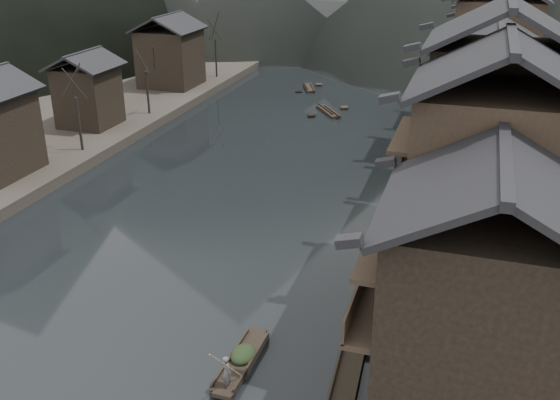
% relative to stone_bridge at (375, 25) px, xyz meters
% --- Properties ---
extents(water, '(300.00, 300.00, 0.00)m').
position_rel_stone_bridge_xyz_m(water, '(0.00, -72.00, -5.11)').
color(water, black).
rests_on(water, ground).
extents(left_bank, '(40.00, 200.00, 1.20)m').
position_rel_stone_bridge_xyz_m(left_bank, '(-35.00, -32.00, -4.51)').
color(left_bank, '#2D2823').
rests_on(left_bank, ground).
extents(stilt_houses, '(9.00, 67.60, 16.26)m').
position_rel_stone_bridge_xyz_m(stilt_houses, '(17.28, -52.65, 3.98)').
color(stilt_houses, black).
rests_on(stilt_houses, ground).
extents(left_houses, '(8.10, 53.20, 8.73)m').
position_rel_stone_bridge_xyz_m(left_houses, '(-20.50, -51.88, 0.55)').
color(left_houses, black).
rests_on(left_houses, left_bank).
extents(bare_trees, '(3.79, 60.68, 7.57)m').
position_rel_stone_bridge_xyz_m(bare_trees, '(-17.00, -56.62, 1.40)').
color(bare_trees, black).
rests_on(bare_trees, left_bank).
extents(moored_sampans, '(3.05, 66.22, 0.47)m').
position_rel_stone_bridge_xyz_m(moored_sampans, '(11.97, -47.56, -4.91)').
color(moored_sampans, black).
rests_on(moored_sampans, water).
extents(midriver_boats, '(8.25, 15.22, 0.44)m').
position_rel_stone_bridge_xyz_m(midriver_boats, '(-1.75, -28.50, -4.91)').
color(midriver_boats, black).
rests_on(midriver_boats, water).
extents(stone_bridge, '(40.00, 6.00, 9.00)m').
position_rel_stone_bridge_xyz_m(stone_bridge, '(0.00, 0.00, 0.00)').
color(stone_bridge, '#4C4C4F').
rests_on(stone_bridge, ground).
extents(hero_sampan, '(1.23, 5.40, 0.44)m').
position_rel_stone_bridge_xyz_m(hero_sampan, '(6.96, -77.67, -4.91)').
color(hero_sampan, black).
rests_on(hero_sampan, water).
extents(cargo_heap, '(1.19, 1.55, 0.71)m').
position_rel_stone_bridge_xyz_m(cargo_heap, '(6.96, -77.42, -4.31)').
color(cargo_heap, black).
rests_on(cargo_heap, hero_sampan).
extents(boatman, '(0.74, 0.71, 1.71)m').
position_rel_stone_bridge_xyz_m(boatman, '(7.00, -79.56, -3.82)').
color(boatman, '#525254').
rests_on(boatman, hero_sampan).
extents(bamboo_pole, '(0.84, 2.65, 3.32)m').
position_rel_stone_bridge_xyz_m(bamboo_pole, '(7.20, -79.56, -1.30)').
color(bamboo_pole, '#8C7A51').
rests_on(bamboo_pole, boatman).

